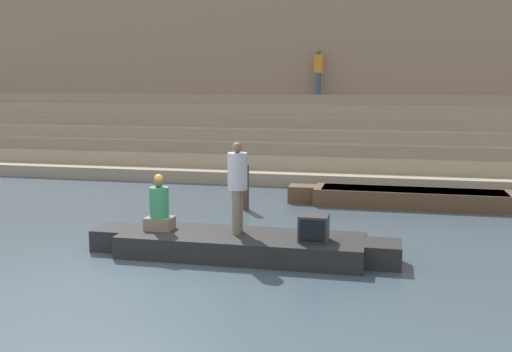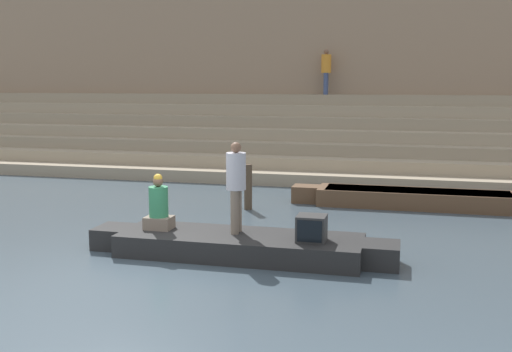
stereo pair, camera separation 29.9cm
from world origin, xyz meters
The scene contains 10 objects.
ground_plane centered at (0.00, 0.00, 0.00)m, with size 120.00×120.00×0.00m, color #3D4C56.
ghat_steps centered at (0.00, 12.18, 0.96)m, with size 36.00×5.56×2.70m.
back_wall centered at (0.00, 14.77, 3.57)m, with size 34.20×1.28×7.19m.
rowboat_main centered at (1.51, 1.20, 0.22)m, with size 5.70×1.51×0.40m.
person_standing centered at (1.40, 1.32, 1.37)m, with size 0.36×0.36×1.68m.
person_rowing centered at (-0.10, 1.24, 0.82)m, with size 0.51×0.40×1.06m.
tv_set centered at (2.84, 1.06, 0.63)m, with size 0.51×0.47×0.46m.
moored_boat_shore centered at (4.69, 6.48, 0.23)m, with size 6.37×1.11×0.44m.
mooring_post centered at (0.60, 5.19, 0.57)m, with size 0.20×0.20×1.14m, color #473828.
person_on_steps centered at (1.37, 13.77, 3.66)m, with size 0.37×0.37×1.68m.
Camera 1 is at (4.09, -9.10, 3.15)m, focal length 42.00 mm.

